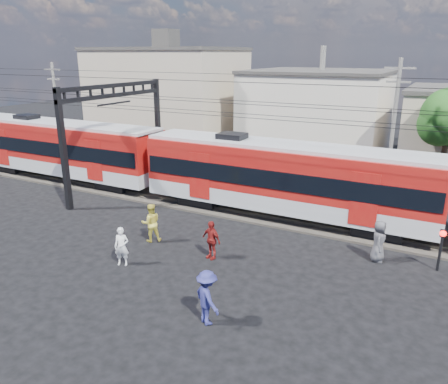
% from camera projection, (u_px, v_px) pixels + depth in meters
% --- Properties ---
extents(ground, '(120.00, 120.00, 0.00)m').
position_uv_depth(ground, '(180.00, 272.00, 18.25)').
color(ground, black).
rests_on(ground, ground).
extents(track_bed, '(70.00, 3.40, 0.12)m').
position_uv_depth(track_bed, '(257.00, 212.00, 24.99)').
color(track_bed, '#2D2823').
rests_on(track_bed, ground).
extents(rail_near, '(70.00, 0.12, 0.12)m').
position_uv_depth(rail_near, '(252.00, 214.00, 24.32)').
color(rail_near, '#59544C').
rests_on(rail_near, track_bed).
extents(rail_far, '(70.00, 0.12, 0.12)m').
position_uv_depth(rail_far, '(262.00, 206.00, 25.58)').
color(rail_far, '#59544C').
rests_on(rail_far, track_bed).
extents(commuter_train, '(50.30, 3.08, 4.17)m').
position_uv_depth(commuter_train, '(288.00, 177.00, 23.48)').
color(commuter_train, black).
rests_on(commuter_train, ground).
extents(catenary, '(70.00, 9.30, 7.52)m').
position_uv_depth(catenary, '(132.00, 114.00, 27.27)').
color(catenary, black).
rests_on(catenary, ground).
extents(building_west, '(14.28, 10.20, 9.30)m').
position_uv_depth(building_west, '(168.00, 95.00, 44.62)').
color(building_west, '#BAA58E').
rests_on(building_west, ground).
extents(building_midwest, '(12.24, 12.24, 7.30)m').
position_uv_depth(building_midwest, '(319.00, 110.00, 40.81)').
color(building_midwest, beige).
rests_on(building_midwest, ground).
extents(utility_pole_mid, '(1.80, 0.24, 8.50)m').
position_uv_depth(utility_pole_mid, '(393.00, 125.00, 26.88)').
color(utility_pole_mid, slate).
rests_on(utility_pole_mid, ground).
extents(utility_pole_west, '(1.80, 0.24, 8.00)m').
position_uv_depth(utility_pole_west, '(57.00, 106.00, 38.51)').
color(utility_pole_west, slate).
rests_on(utility_pole_west, ground).
extents(pedestrian_a, '(0.73, 0.62, 1.71)m').
position_uv_depth(pedestrian_a, '(122.00, 246.00, 18.65)').
color(pedestrian_a, white).
rests_on(pedestrian_a, ground).
extents(pedestrian_b, '(1.17, 1.15, 1.90)m').
position_uv_depth(pedestrian_b, '(151.00, 223.00, 21.01)').
color(pedestrian_b, '#DCCC44').
rests_on(pedestrian_b, ground).
extents(pedestrian_c, '(1.44, 1.25, 1.93)m').
position_uv_depth(pedestrian_c, '(207.00, 298.00, 14.54)').
color(pedestrian_c, navy).
rests_on(pedestrian_c, ground).
extents(pedestrian_d, '(1.12, 0.70, 1.77)m').
position_uv_depth(pedestrian_d, '(211.00, 240.00, 19.25)').
color(pedestrian_d, maroon).
rests_on(pedestrian_d, ground).
extents(pedestrian_e, '(0.69, 0.98, 1.88)m').
position_uv_depth(pedestrian_e, '(379.00, 241.00, 18.97)').
color(pedestrian_e, '#48474C').
rests_on(pedestrian_e, ground).
extents(crossing_signal, '(0.27, 0.27, 1.86)m').
position_uv_depth(crossing_signal, '(442.00, 242.00, 18.01)').
color(crossing_signal, black).
rests_on(crossing_signal, ground).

